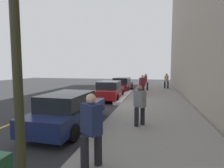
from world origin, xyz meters
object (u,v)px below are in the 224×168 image
object	(u,v)px
parked_car_maroon	(122,84)
pedestrian_navy_coat	(91,129)
parked_car_red	(110,90)
pedestrian_grey_coat	(140,104)
parked_car_navy	(69,110)
pedestrian_burgundy_coat	(142,84)
pedestrian_brown_coat	(146,81)
traffic_light_pole	(16,30)
rolling_suitcase	(141,93)
pedestrian_tan_coat	(166,80)

from	to	relation	value
parked_car_maroon	pedestrian_navy_coat	world-z (taller)	pedestrian_navy_coat
parked_car_red	pedestrian_grey_coat	size ratio (longest dim) A/B	2.49
pedestrian_grey_coat	parked_car_navy	bearing A→B (deg)	98.96
pedestrian_burgundy_coat	pedestrian_brown_coat	bearing A→B (deg)	-1.69
pedestrian_grey_coat	pedestrian_brown_coat	world-z (taller)	pedestrian_brown_coat
parked_car_red	pedestrian_grey_coat	bearing A→B (deg)	-155.31
traffic_light_pole	parked_car_navy	bearing A→B (deg)	20.33
parked_car_navy	parked_car_red	bearing A→B (deg)	-0.31
traffic_light_pole	pedestrian_navy_coat	bearing A→B (deg)	-9.06
traffic_light_pole	rolling_suitcase	bearing A→B (deg)	-2.81
pedestrian_burgundy_coat	pedestrian_grey_coat	bearing A→B (deg)	-176.94
pedestrian_navy_coat	pedestrian_tan_coat	bearing A→B (deg)	-9.03
pedestrian_tan_coat	pedestrian_navy_coat	size ratio (longest dim) A/B	0.98
pedestrian_navy_coat	pedestrian_brown_coat	bearing A→B (deg)	-1.93
pedestrian_tan_coat	pedestrian_grey_coat	distance (m)	14.71
parked_car_navy	pedestrian_tan_coat	world-z (taller)	pedestrian_tan_coat
parked_car_maroon	traffic_light_pole	distance (m)	17.76
pedestrian_brown_coat	pedestrian_navy_coat	bearing A→B (deg)	178.07
pedestrian_tan_coat	parked_car_maroon	bearing A→B (deg)	116.14
parked_car_red	pedestrian_navy_coat	xyz separation A→B (m)	(-9.88, -2.08, 0.36)
pedestrian_navy_coat	parked_car_red	bearing A→B (deg)	11.88
pedestrian_burgundy_coat	parked_car_maroon	bearing A→B (deg)	33.76
parked_car_navy	pedestrian_tan_coat	bearing A→B (deg)	-18.32
pedestrian_tan_coat	pedestrian_burgundy_coat	size ratio (longest dim) A/B	0.98
parked_car_red	pedestrian_brown_coat	xyz separation A→B (m)	(5.80, -2.61, 0.35)
parked_car_navy	pedestrian_tan_coat	xyz separation A→B (m)	(15.05, -4.98, 0.34)
parked_car_red	pedestrian_burgundy_coat	world-z (taller)	pedestrian_burgundy_coat
pedestrian_burgundy_coat	rolling_suitcase	world-z (taller)	pedestrian_burgundy_coat
rolling_suitcase	pedestrian_brown_coat	bearing A→B (deg)	-2.40
pedestrian_tan_coat	pedestrian_navy_coat	distance (m)	18.27
pedestrian_burgundy_coat	rolling_suitcase	size ratio (longest dim) A/B	1.97
parked_car_navy	parked_car_red	xyz separation A→B (m)	(6.88, -0.04, -0.00)
parked_car_navy	rolling_suitcase	distance (m)	8.89
pedestrian_grey_coat	pedestrian_brown_coat	distance (m)	12.22
pedestrian_burgundy_coat	parked_car_navy	bearing A→B (deg)	164.15
pedestrian_navy_coat	rolling_suitcase	distance (m)	11.55
pedestrian_tan_coat	pedestrian_navy_coat	bearing A→B (deg)	170.97
parked_car_maroon	pedestrian_grey_coat	bearing A→B (deg)	-166.46
traffic_light_pole	rolling_suitcase	distance (m)	13.69
pedestrian_tan_coat	rolling_suitcase	size ratio (longest dim) A/B	1.93
pedestrian_brown_coat	pedestrian_navy_coat	xyz separation A→B (m)	(-15.68, 0.53, 0.01)
pedestrian_brown_coat	traffic_light_pole	xyz separation A→B (m)	(-17.58, 0.83, 1.94)
pedestrian_burgundy_coat	traffic_light_pole	world-z (taller)	traffic_light_pole
rolling_suitcase	pedestrian_burgundy_coat	bearing A→B (deg)	-9.14
parked_car_maroon	pedestrian_tan_coat	world-z (taller)	pedestrian_tan_coat
pedestrian_grey_coat	traffic_light_pole	bearing A→B (deg)	167.66
pedestrian_tan_coat	rolling_suitcase	distance (m)	7.01
parked_car_red	traffic_light_pole	size ratio (longest dim) A/B	0.99
pedestrian_navy_coat	parked_car_maroon	bearing A→B (deg)	7.51
parked_car_navy	pedestrian_navy_coat	bearing A→B (deg)	-144.76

